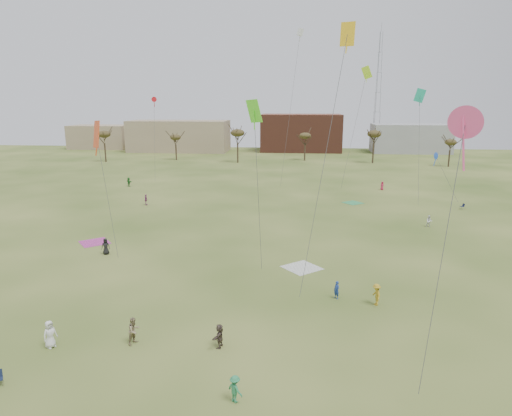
# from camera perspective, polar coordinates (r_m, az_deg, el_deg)

# --- Properties ---
(ground) EXTENTS (260.00, 260.00, 0.00)m
(ground) POSITION_cam_1_polar(r_m,az_deg,el_deg) (36.01, -1.82, -12.99)
(ground) COLOR #324D18
(ground) RESTS_ON ground
(flyer_near_left) EXTENTS (0.98, 1.10, 1.89)m
(flyer_near_left) POSITION_cam_1_polar(r_m,az_deg,el_deg) (33.84, -24.62, -14.32)
(flyer_near_left) COLOR white
(flyer_near_left) RESTS_ON ground
(flyer_near_center) EXTENTS (1.16, 1.08, 1.57)m
(flyer_near_center) POSITION_cam_1_polar(r_m,az_deg,el_deg) (26.31, -2.67, -21.90)
(flyer_near_center) COLOR #2B8350
(flyer_near_center) RESTS_ON ground
(flyer_near_right) EXTENTS (0.64, 0.65, 1.51)m
(flyer_near_right) POSITION_cam_1_polar(r_m,az_deg,el_deg) (38.48, 10.17, -10.18)
(flyer_near_right) COLOR navy
(flyer_near_right) RESTS_ON ground
(spectator_fore_b) EXTENTS (1.05, 1.14, 1.88)m
(spectator_fore_b) POSITION_cam_1_polar(r_m,az_deg,el_deg) (32.45, -15.18, -14.74)
(spectator_fore_b) COLOR #8C7C59
(spectator_fore_b) RESTS_ON ground
(spectator_fore_c) EXTENTS (0.78, 1.59, 1.65)m
(spectator_fore_c) POSITION_cam_1_polar(r_m,az_deg,el_deg) (31.12, -4.64, -15.82)
(spectator_fore_c) COLOR #4D4037
(spectator_fore_c) RESTS_ON ground
(flyer_mid_a) EXTENTS (0.98, 0.76, 1.77)m
(flyer_mid_a) POSITION_cam_1_polar(r_m,az_deg,el_deg) (50.91, -18.48, -4.63)
(flyer_mid_a) COLOR black
(flyer_mid_a) RESTS_ON ground
(flyer_mid_b) EXTENTS (0.88, 1.27, 1.80)m
(flyer_mid_b) POSITION_cam_1_polar(r_m,az_deg,el_deg) (37.96, 14.98, -10.53)
(flyer_mid_b) COLOR #B18F21
(flyer_mid_b) RESTS_ON ground
(spectator_mid_d) EXTENTS (0.68, 1.09, 1.73)m
(spectator_mid_d) POSITION_cam_1_polar(r_m,az_deg,el_deg) (73.27, -13.75, 1.02)
(spectator_mid_d) COLOR #883871
(spectator_mid_d) RESTS_ON ground
(spectator_mid_e) EXTENTS (0.85, 0.72, 1.56)m
(spectator_mid_e) POSITION_cam_1_polar(r_m,az_deg,el_deg) (62.92, 21.05, -1.57)
(spectator_mid_e) COLOR silver
(spectator_mid_e) RESTS_ON ground
(flyer_far_a) EXTENTS (1.61, 1.39, 1.75)m
(flyer_far_a) POSITION_cam_1_polar(r_m,az_deg,el_deg) (90.43, -15.79, 3.18)
(flyer_far_a) COLOR #267329
(flyer_far_a) RESTS_ON ground
(flyer_far_b) EXTENTS (0.90, 0.76, 1.56)m
(flyer_far_b) POSITION_cam_1_polar(r_m,az_deg,el_deg) (86.84, 15.67, 2.73)
(flyer_far_b) COLOR #B21E41
(flyer_far_b) RESTS_ON ground
(blanket_cream) EXTENTS (4.41, 4.41, 0.03)m
(blanket_cream) POSITION_cam_1_polar(r_m,az_deg,el_deg) (44.98, 5.82, -7.54)
(blanket_cream) COLOR silver
(blanket_cream) RESTS_ON ground
(blanket_plum) EXTENTS (4.26, 4.26, 0.03)m
(blanket_plum) POSITION_cam_1_polar(r_m,az_deg,el_deg) (55.79, -19.73, -4.12)
(blanket_plum) COLOR #B5378E
(blanket_plum) RESTS_ON ground
(blanket_olive) EXTENTS (3.74, 3.74, 0.03)m
(blanket_olive) POSITION_cam_1_polar(r_m,az_deg,el_deg) (74.57, 12.15, 0.64)
(blanket_olive) COLOR #379957
(blanket_olive) RESTS_ON ground
(camp_chair_right) EXTENTS (0.64, 0.61, 0.87)m
(camp_chair_right) POSITION_cam_1_polar(r_m,az_deg,el_deg) (75.47, 24.61, 0.06)
(camp_chair_right) COLOR #151A3A
(camp_chair_right) RESTS_ON ground
(kites_aloft) EXTENTS (52.65, 64.37, 27.72)m
(kites_aloft) POSITION_cam_1_polar(r_m,az_deg,el_deg) (59.87, 7.14, 15.76)
(kites_aloft) COLOR yellow
(kites_aloft) RESTS_ON ground
(tree_line) EXTENTS (117.44, 49.32, 8.91)m
(tree_line) POSITION_cam_1_polar(r_m,az_deg,el_deg) (111.73, 1.76, 8.73)
(tree_line) COLOR #3A2B1E
(tree_line) RESTS_ON ground
(building_tan) EXTENTS (32.00, 14.00, 10.00)m
(building_tan) POSITION_cam_1_polar(r_m,az_deg,el_deg) (152.54, -9.67, 8.98)
(building_tan) COLOR #937F60
(building_tan) RESTS_ON ground
(building_brick) EXTENTS (26.00, 16.00, 12.00)m
(building_brick) POSITION_cam_1_polar(r_m,az_deg,el_deg) (152.36, 5.72, 9.47)
(building_brick) COLOR brown
(building_brick) RESTS_ON ground
(building_grey) EXTENTS (24.00, 12.00, 9.00)m
(building_grey) POSITION_cam_1_polar(r_m,az_deg,el_deg) (154.69, 18.93, 8.33)
(building_grey) COLOR gray
(building_grey) RESTS_ON ground
(building_tan_west) EXTENTS (20.00, 12.00, 8.00)m
(building_tan_west) POSITION_cam_1_polar(r_m,az_deg,el_deg) (169.25, -19.01, 8.52)
(building_tan_west) COLOR #937F60
(building_tan_west) RESTS_ON ground
(radio_tower) EXTENTS (1.51, 1.72, 41.00)m
(radio_tower) POSITION_cam_1_polar(r_m,az_deg,el_deg) (159.19, 15.14, 14.01)
(radio_tower) COLOR #9EA3A8
(radio_tower) RESTS_ON ground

